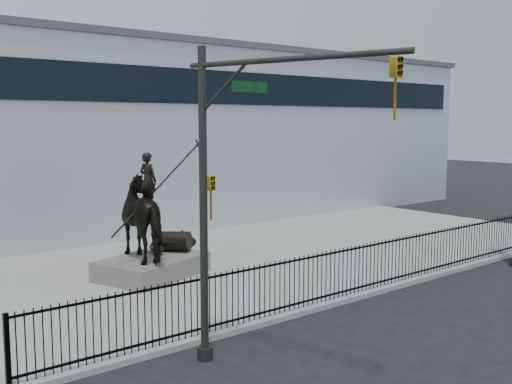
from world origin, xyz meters
TOP-DOWN VIEW (x-y plane):
  - ground at (0.00, 0.00)m, footprint 120.00×120.00m
  - plaza at (0.00, 7.00)m, footprint 30.00×12.00m
  - building at (0.00, 20.00)m, footprint 44.00×14.00m
  - picket_fence at (0.00, 1.25)m, footprint 22.10×0.10m
  - statue_plinth at (-4.53, 7.01)m, footprint 4.03×3.35m
  - equestrian_statue at (-4.46, 7.03)m, footprint 4.23×3.34m
  - traffic_signal_left at (-6.75, -0.62)m, footprint 1.52×4.84m

SIDE VIEW (x-z plane):
  - ground at x=0.00m, z-range 0.00..0.00m
  - plaza at x=0.00m, z-range 0.00..0.15m
  - statue_plinth at x=-4.53m, z-range 0.15..0.80m
  - picket_fence at x=0.00m, z-range 0.15..1.65m
  - equestrian_statue at x=-4.46m, z-range 0.28..4.04m
  - traffic_signal_left at x=-6.75m, z-range 0.53..7.53m
  - building at x=0.00m, z-range 0.00..9.00m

